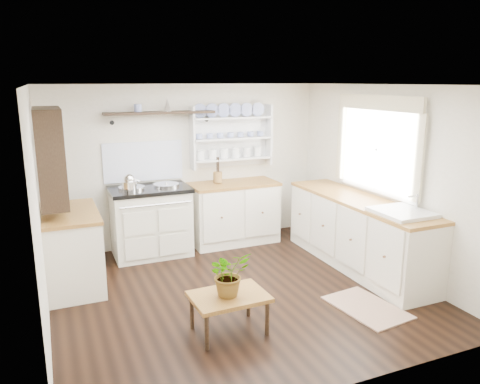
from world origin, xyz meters
TOP-DOWN VIEW (x-y plane):
  - floor at (0.00, 0.00)m, footprint 4.00×3.80m
  - wall_back at (0.00, 1.90)m, footprint 4.00×0.02m
  - wall_right at (2.00, 0.00)m, footprint 0.02×3.80m
  - wall_left at (-2.00, 0.00)m, footprint 0.02×3.80m
  - ceiling at (0.00, 0.00)m, footprint 4.00×3.80m
  - window at (1.95, 0.15)m, footprint 0.08×1.55m
  - aga_cooker at (-0.64, 1.57)m, footprint 1.06×0.73m
  - back_cabinets at (0.60, 1.60)m, footprint 1.27×0.63m
  - right_cabinets at (1.70, 0.10)m, footprint 0.62×2.43m
  - belfast_sink at (1.70, -0.65)m, footprint 0.55×0.60m
  - left_cabinets at (-1.70, 0.90)m, footprint 0.62×1.13m
  - plate_rack at (0.65, 1.86)m, footprint 1.20×0.22m
  - high_shelf at (-0.40, 1.78)m, footprint 1.50×0.29m
  - left_shelving at (-1.84, 0.90)m, footprint 0.28×0.80m
  - kettle at (-0.92, 1.45)m, footprint 0.19×0.19m
  - utensil_crock at (0.38, 1.68)m, footprint 0.13×0.13m
  - center_table at (-0.42, -0.78)m, footprint 0.72×0.53m
  - potted_plant at (-0.42, -0.78)m, footprint 0.43×0.39m
  - floor_rug at (1.09, -0.90)m, footprint 0.65×0.91m

SIDE VIEW (x-z plane):
  - floor at x=0.00m, z-range -0.01..0.01m
  - floor_rug at x=1.09m, z-range 0.00..0.02m
  - center_table at x=-0.42m, z-range 0.15..0.53m
  - right_cabinets at x=1.70m, z-range 0.01..0.91m
  - left_cabinets at x=-1.70m, z-range 0.01..0.91m
  - back_cabinets at x=0.60m, z-range 0.01..0.91m
  - aga_cooker at x=-0.64m, z-range -0.01..0.97m
  - potted_plant at x=-0.42m, z-range 0.38..0.81m
  - belfast_sink at x=1.70m, z-range 0.58..1.03m
  - utensil_crock at x=0.38m, z-range 0.91..1.06m
  - kettle at x=-0.92m, z-range 0.93..1.17m
  - wall_back at x=0.00m, z-range 0.00..2.30m
  - wall_right at x=2.00m, z-range 0.00..2.30m
  - wall_left at x=-2.00m, z-range 0.00..2.30m
  - left_shelving at x=-1.84m, z-range 1.02..2.08m
  - plate_rack at x=0.65m, z-range 1.11..2.01m
  - window at x=1.95m, z-range 0.95..2.17m
  - high_shelf at x=-0.40m, z-range 1.83..1.99m
  - ceiling at x=0.00m, z-range 2.29..2.30m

